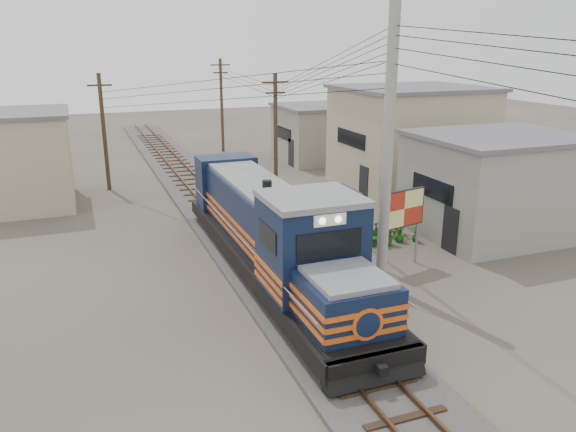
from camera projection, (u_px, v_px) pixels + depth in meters
name	position (u px, v px, depth m)	size (l,w,h in m)	color
ground	(288.00, 293.00, 20.25)	(120.00, 120.00, 0.00)	#473F35
ballast	(220.00, 215.00, 29.17)	(3.60, 70.00, 0.16)	#595651
track	(220.00, 212.00, 29.11)	(1.15, 70.00, 0.12)	#51331E
locomotive	(273.00, 233.00, 21.25)	(2.99, 16.28, 4.03)	black
utility_pole_main	(387.00, 153.00, 19.52)	(0.40, 0.40, 10.00)	#9E9B93
wooden_pole_mid	(276.00, 131.00, 33.21)	(1.60, 0.24, 7.00)	#4C3826
wooden_pole_far	(222.00, 104.00, 45.74)	(1.60, 0.24, 7.50)	#4C3826
wooden_pole_left	(104.00, 130.00, 33.56)	(1.60, 0.24, 7.00)	#4C3826
power_lines	(220.00, 68.00, 25.57)	(9.65, 19.00, 3.30)	black
shophouse_front	(496.00, 184.00, 26.13)	(7.35, 6.30, 4.70)	gray
shophouse_mid	(410.00, 138.00, 34.29)	(8.40, 7.35, 6.20)	tan
shophouse_back	(321.00, 132.00, 43.02)	(6.30, 6.30, 4.20)	gray
shophouse_left	(12.00, 160.00, 30.40)	(6.30, 6.30, 5.20)	tan
billboard	(403.00, 211.00, 21.99)	(2.05, 0.55, 3.20)	#99999E
market_umbrella	(341.00, 188.00, 26.79)	(2.70, 2.70, 2.29)	black
vendor	(365.00, 219.00, 26.25)	(0.58, 0.38, 1.59)	black
plant_nursery	(375.00, 229.00, 25.76)	(3.43, 3.17, 1.13)	#1D5718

